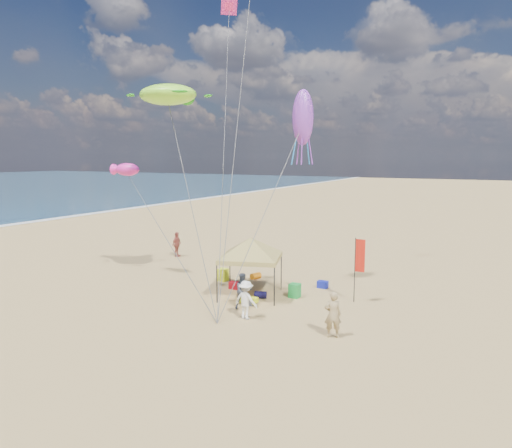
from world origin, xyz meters
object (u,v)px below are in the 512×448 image
object	(u,v)px
person_far_a	(177,244)
person_near_b	(243,291)
cooler_red	(235,285)
person_near_c	(246,300)
chair_yellow	(223,275)
person_near_a	(333,314)
beach_cart	(248,300)
canopy_tent	(251,240)
chair_green	(295,291)
feather_flag	(359,260)
cooler_blue	(323,284)

from	to	relation	value
person_far_a	person_near_b	bearing A→B (deg)	-135.17
cooler_red	person_near_c	world-z (taller)	person_near_c
chair_yellow	person_near_b	bearing A→B (deg)	-46.82
person_near_a	beach_cart	bearing A→B (deg)	-51.14
person_near_c	person_far_a	xyz separation A→B (m)	(-10.62, 8.80, 0.03)
canopy_tent	chair_green	bearing A→B (deg)	21.69
beach_cart	person_far_a	world-z (taller)	person_far_a
feather_flag	person_near_a	size ratio (longest dim) A/B	1.72
canopy_tent	cooler_blue	xyz separation A→B (m)	(2.72, 3.10, -2.70)
canopy_tent	beach_cart	bearing A→B (deg)	-66.73
canopy_tent	chair_green	size ratio (longest dim) A/B	7.63
beach_cart	person_near_a	bearing A→B (deg)	-22.72
cooler_red	person_near_a	world-z (taller)	person_near_a
person_near_b	person_near_c	bearing A→B (deg)	-106.36
cooler_red	person_near_b	size ratio (longest dim) A/B	0.32
person_near_c	beach_cart	bearing A→B (deg)	-59.46
canopy_tent	person_far_a	size ratio (longest dim) A/B	3.05
cooler_blue	person_near_c	xyz separation A→B (m)	(-1.25, -6.16, 0.66)
chair_yellow	person_near_c	distance (m)	6.47
beach_cart	person_near_b	xyz separation A→B (m)	(0.16, -0.71, 0.64)
beach_cart	feather_flag	bearing A→B (deg)	30.73
cooler_red	person_near_b	world-z (taller)	person_near_b
person_near_c	person_far_a	world-z (taller)	person_far_a
person_far_a	beach_cart	bearing A→B (deg)	-132.94
person_far_a	cooler_red	bearing A→B (deg)	-130.27
feather_flag	person_far_a	bearing A→B (deg)	163.52
chair_green	person_near_a	distance (m)	5.35
cooler_red	cooler_blue	world-z (taller)	same
canopy_tent	person_near_b	bearing A→B (deg)	-70.59
canopy_tent	chair_green	distance (m)	3.38
feather_flag	person_near_c	world-z (taller)	feather_flag
canopy_tent	person_far_a	distance (m)	10.99
canopy_tent	person_far_a	xyz separation A→B (m)	(-9.15, 5.74, -2.02)
person_near_b	person_far_a	size ratio (longest dim) A/B	0.96
cooler_red	person_far_a	world-z (taller)	person_far_a
person_near_a	person_near_b	bearing A→B (deg)	-44.34
cooler_blue	person_near_b	world-z (taller)	person_near_b
feather_flag	person_near_c	size ratio (longest dim) A/B	1.87
person_near_c	feather_flag	bearing A→B (deg)	-124.71
beach_cart	person_far_a	distance (m)	11.90
feather_flag	cooler_red	distance (m)	6.78
canopy_tent	beach_cart	size ratio (longest dim) A/B	5.94
chair_yellow	beach_cart	distance (m)	4.44
feather_flag	cooler_blue	size ratio (longest dim) A/B	5.88
canopy_tent	feather_flag	size ratio (longest dim) A/B	1.68
chair_yellow	cooler_red	bearing A→B (deg)	-37.66
chair_green	person_far_a	xyz separation A→B (m)	(-11.22, 4.91, 0.53)
cooler_red	beach_cart	xyz separation A→B (m)	(1.88, -1.88, 0.01)
cooler_blue	person_near_b	bearing A→B (deg)	-112.29
chair_yellow	beach_cart	world-z (taller)	chair_yellow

